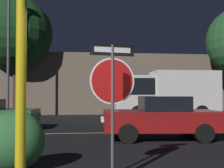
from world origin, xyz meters
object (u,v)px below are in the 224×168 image
yellow_pole_left (21,70)px  delivery_truck (163,92)px  stop_sign (112,82)px  passing_car_2 (161,117)px  street_lamp (9,28)px  hedge_bush_1 (15,141)px  tree_1 (16,34)px

yellow_pole_left → delivery_truck: bearing=67.9°
stop_sign → yellow_pole_left: yellow_pole_left is taller
passing_car_2 → street_lamp: size_ratio=0.48×
passing_car_2 → stop_sign: bearing=158.1°
delivery_truck → street_lamp: street_lamp is taller
hedge_bush_1 → tree_1: bearing=100.0°
yellow_pole_left → street_lamp: size_ratio=0.42×
hedge_bush_1 → tree_1: 17.35m
street_lamp → stop_sign: bearing=-71.2°
delivery_truck → stop_sign: bearing=160.4°
tree_1 → delivery_truck: bearing=-20.7°
passing_car_2 → delivery_truck: (2.73, 8.75, 0.92)m
stop_sign → yellow_pole_left: bearing=-130.8°
delivery_truck → street_lamp: bearing=90.1°
tree_1 → street_lamp: bearing=-86.6°
hedge_bush_1 → street_lamp: (-2.67, 12.78, 4.90)m
hedge_bush_1 → street_lamp: size_ratio=0.14×
passing_car_2 → tree_1: bearing=34.1°
yellow_pole_left → hedge_bush_1: bearing=101.1°
delivery_truck → passing_car_2: bearing=163.7°
tree_1 → passing_car_2: bearing=-60.7°
tree_1 → stop_sign: bearing=-74.3°
delivery_truck → hedge_bush_1: bearing=152.6°
passing_car_2 → delivery_truck: bearing=-12.6°
delivery_truck → tree_1: (-9.71, 3.67, 4.14)m
tree_1 → yellow_pole_left: bearing=-79.8°
stop_sign → tree_1: size_ratio=0.29×
passing_car_2 → delivery_truck: 9.21m
street_lamp → tree_1: street_lamp is taller
stop_sign → hedge_bush_1: stop_sign is taller
yellow_pole_left → delivery_truck: size_ratio=0.54×
passing_car_2 → street_lamp: 12.16m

